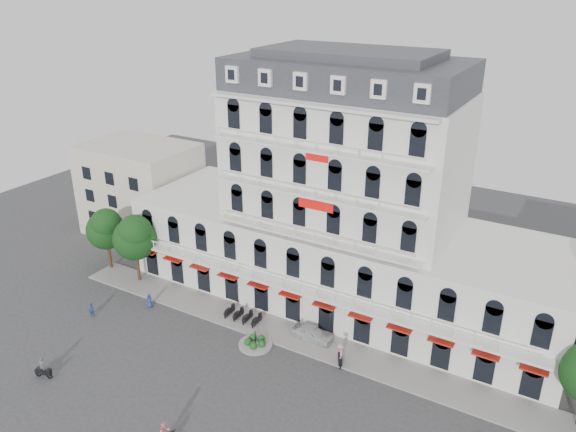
# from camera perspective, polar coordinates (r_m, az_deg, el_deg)

# --- Properties ---
(ground) EXTENTS (120.00, 120.00, 0.00)m
(ground) POSITION_cam_1_polar(r_m,az_deg,el_deg) (48.77, -4.27, -17.66)
(ground) COLOR #38383A
(ground) RESTS_ON ground
(sidewalk) EXTENTS (53.00, 4.00, 0.16)m
(sidewalk) POSITION_cam_1_polar(r_m,az_deg,el_deg) (54.72, 1.14, -12.28)
(sidewalk) COLOR gray
(sidewalk) RESTS_ON ground
(main_building) EXTENTS (45.00, 15.00, 25.80)m
(main_building) POSITION_cam_1_polar(r_m,az_deg,el_deg) (56.95, 5.64, 0.52)
(main_building) COLOR silver
(main_building) RESTS_ON ground
(flank_building_west) EXTENTS (14.00, 10.00, 12.00)m
(flank_building_west) POSITION_cam_1_polar(r_m,az_deg,el_deg) (76.27, -14.69, 2.67)
(flank_building_west) COLOR beige
(flank_building_west) RESTS_ON ground
(traffic_island) EXTENTS (3.20, 3.20, 1.60)m
(traffic_island) POSITION_cam_1_polar(r_m,az_deg,el_deg) (53.81, -3.32, -12.78)
(traffic_island) COLOR gray
(traffic_island) RESTS_ON ground
(parked_scooter_row) EXTENTS (4.40, 1.80, 1.10)m
(parked_scooter_row) POSITION_cam_1_polar(r_m,az_deg,el_deg) (57.41, -4.59, -10.55)
(parked_scooter_row) COLOR black
(parked_scooter_row) RESTS_ON ground
(tree_west_outer) EXTENTS (4.50, 4.48, 7.76)m
(tree_west_outer) POSITION_cam_1_polar(r_m,az_deg,el_deg) (67.45, -18.02, -1.09)
(tree_west_outer) COLOR #382314
(tree_west_outer) RESTS_ON ground
(tree_west_inner) EXTENTS (4.76, 4.76, 8.25)m
(tree_west_inner) POSITION_cam_1_polar(r_m,az_deg,el_deg) (63.59, -15.32, -1.93)
(tree_west_inner) COLOR #382314
(tree_west_inner) RESTS_ON ground
(parked_car) EXTENTS (4.16, 1.76, 1.41)m
(parked_car) POSITION_cam_1_polar(r_m,az_deg,el_deg) (54.27, 2.52, -11.83)
(parked_car) COLOR silver
(parked_car) RESTS_ON ground
(rider_west) EXTENTS (1.67, 0.74, 2.05)m
(rider_west) POSITION_cam_1_polar(r_m,az_deg,el_deg) (54.03, -23.66, -14.03)
(rider_west) COLOR black
(rider_west) RESTS_ON ground
(rider_center) EXTENTS (1.08, 1.56, 2.19)m
(rider_center) POSITION_cam_1_polar(r_m,az_deg,el_deg) (51.16, 5.33, -13.77)
(rider_center) COLOR black
(rider_center) RESTS_ON ground
(pedestrian_left) EXTENTS (0.90, 0.82, 1.54)m
(pedestrian_left) POSITION_cam_1_polar(r_m,az_deg,el_deg) (60.66, -13.89, -8.35)
(pedestrian_left) COLOR navy
(pedestrian_left) RESTS_ON ground
(pedestrian_mid) EXTENTS (0.92, 0.50, 1.49)m
(pedestrian_mid) POSITION_cam_1_polar(r_m,az_deg,el_deg) (54.81, 1.14, -11.36)
(pedestrian_mid) COLOR slate
(pedestrian_mid) RESTS_ON ground
(pedestrian_far) EXTENTS (0.65, 0.56, 1.52)m
(pedestrian_far) POSITION_cam_1_polar(r_m,az_deg,el_deg) (60.81, -19.31, -8.99)
(pedestrian_far) COLOR navy
(pedestrian_far) RESTS_ON ground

